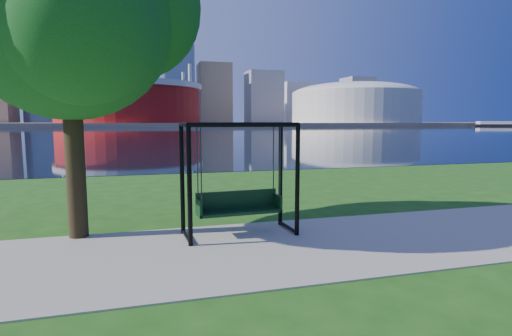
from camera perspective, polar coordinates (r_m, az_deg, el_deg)
name	(u,v)px	position (r m, az deg, el deg)	size (l,w,h in m)	color
ground	(264,241)	(8.82, 1.18, -10.43)	(900.00, 900.00, 0.00)	#1E5114
path	(271,248)	(8.36, 2.19, -11.30)	(120.00, 4.00, 0.03)	#9E937F
river	(153,132)	(110.13, -14.47, 5.07)	(900.00, 180.00, 0.02)	black
far_bank	(147,124)	(314.08, -15.33, 6.10)	(900.00, 228.00, 2.00)	#937F60
stadium	(129,101)	(243.46, -17.67, 9.05)	(83.00, 83.00, 32.00)	maroon
arena	(355,102)	(279.56, 13.96, 9.15)	(84.00, 84.00, 26.56)	beige
skyline	(140,79)	(329.16, -16.30, 12.16)	(392.00, 66.00, 96.50)	gray
swing	(239,181)	(9.03, -2.45, -1.92)	(2.57, 1.23, 2.58)	black
park_tree	(65,7)	(9.93, -25.63, 19.99)	(5.78, 5.22, 7.18)	black
barge	(499,124)	(274.13, 31.39, 5.39)	(29.75, 18.35, 2.90)	black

